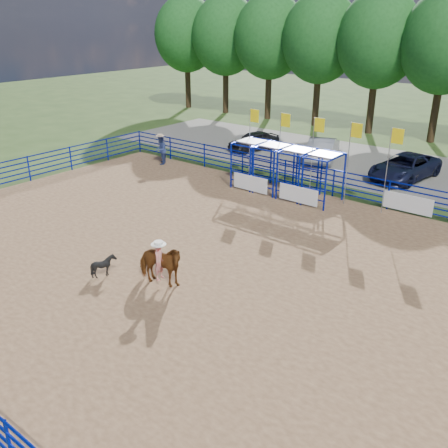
{
  "coord_description": "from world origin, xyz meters",
  "views": [
    {
      "loc": [
        11.18,
        -13.22,
        8.93
      ],
      "look_at": [
        -0.2,
        1.0,
        1.3
      ],
      "focal_mm": 40.0,
      "sensor_mm": 36.0,
      "label": 1
    }
  ],
  "objects_px": {
    "calf": "(104,266)",
    "car_c": "(405,167)",
    "spectator_cowboy": "(161,149)",
    "horse_and_rider": "(160,263)",
    "car_b": "(323,149)",
    "car_a": "(254,141)"
  },
  "relations": [
    {
      "from": "car_b",
      "to": "spectator_cowboy",
      "type": "bearing_deg",
      "value": 23.97
    },
    {
      "from": "spectator_cowboy",
      "to": "car_c",
      "type": "relative_size",
      "value": 0.37
    },
    {
      "from": "spectator_cowboy",
      "to": "car_c",
      "type": "distance_m",
      "value": 15.0
    },
    {
      "from": "car_c",
      "to": "calf",
      "type": "bearing_deg",
      "value": -94.56
    },
    {
      "from": "calf",
      "to": "car_a",
      "type": "height_order",
      "value": "car_a"
    },
    {
      "from": "spectator_cowboy",
      "to": "car_c",
      "type": "height_order",
      "value": "spectator_cowboy"
    },
    {
      "from": "calf",
      "to": "spectator_cowboy",
      "type": "xyz_separation_m",
      "value": [
        -9.15,
        11.99,
        0.54
      ]
    },
    {
      "from": "calf",
      "to": "car_c",
      "type": "xyz_separation_m",
      "value": [
        4.27,
        18.7,
        0.29
      ]
    },
    {
      "from": "calf",
      "to": "spectator_cowboy",
      "type": "bearing_deg",
      "value": 16.71
    },
    {
      "from": "horse_and_rider",
      "to": "car_b",
      "type": "bearing_deg",
      "value": 100.8
    },
    {
      "from": "car_c",
      "to": "car_b",
      "type": "bearing_deg",
      "value": -178.32
    },
    {
      "from": "car_a",
      "to": "spectator_cowboy",
      "type": "bearing_deg",
      "value": -93.76
    },
    {
      "from": "car_b",
      "to": "calf",
      "type": "bearing_deg",
      "value": 74.49
    },
    {
      "from": "car_a",
      "to": "car_c",
      "type": "xyz_separation_m",
      "value": [
        10.9,
        -0.05,
        0.06
      ]
    },
    {
      "from": "calf",
      "to": "car_b",
      "type": "relative_size",
      "value": 0.18
    },
    {
      "from": "horse_and_rider",
      "to": "car_b",
      "type": "xyz_separation_m",
      "value": [
        -3.54,
        18.53,
        -0.12
      ]
    },
    {
      "from": "car_c",
      "to": "car_a",
      "type": "bearing_deg",
      "value": -171.96
    },
    {
      "from": "car_b",
      "to": "car_c",
      "type": "distance_m",
      "value": 5.76
    },
    {
      "from": "car_c",
      "to": "horse_and_rider",
      "type": "bearing_deg",
      "value": -88.69
    },
    {
      "from": "calf",
      "to": "car_c",
      "type": "distance_m",
      "value": 19.19
    },
    {
      "from": "horse_and_rider",
      "to": "calf",
      "type": "height_order",
      "value": "horse_and_rider"
    },
    {
      "from": "horse_and_rider",
      "to": "car_c",
      "type": "bearing_deg",
      "value": 83.03
    }
  ]
}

